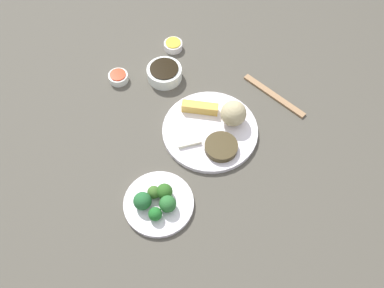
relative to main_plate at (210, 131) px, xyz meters
The scene contains 19 objects.
tabletop 0.06m from the main_plate, 57.14° to the right, with size 2.20×2.20×0.02m, color #4C483E.
main_plate is the anchor object (origin of this frame).
rice_scoop 0.09m from the main_plate, 166.70° to the left, with size 0.08×0.08×0.08m, color tan.
spring_roll 0.08m from the main_plate, 103.30° to the right, with size 0.11×0.03×0.03m, color gold.
crab_rangoon_wonton 0.08m from the main_plate, 13.30° to the right, with size 0.07×0.07×0.01m, color beige.
stir_fry_heap 0.08m from the main_plate, 76.70° to the left, with size 0.10×0.10×0.02m, color #3E331B.
broccoli_plate 0.28m from the main_plate, 21.60° to the left, with size 0.19×0.19×0.01m, color white.
broccoli_floret_0 0.32m from the main_plate, 24.52° to the left, with size 0.04×0.04×0.04m, color #1E6825.
broccoli_floret_1 0.25m from the main_plate, 22.15° to the left, with size 0.04×0.04×0.04m, color #2B5E1E.
broccoli_floret_2 0.31m from the main_plate, 15.71° to the left, with size 0.05×0.05×0.05m, color #23612F.
broccoli_floret_3 0.27m from the main_plate, 16.79° to the left, with size 0.04×0.04×0.04m, color #3A6625.
broccoli_floret_5 0.28m from the main_plate, 27.73° to the left, with size 0.05×0.05×0.05m, color #29682E.
soy_sauce_bowl 0.26m from the main_plate, 93.32° to the right, with size 0.11×0.11×0.04m, color white.
soy_sauce_bowl_liquid 0.27m from the main_plate, 93.32° to the right, with size 0.09×0.09×0.00m, color black.
sauce_ramekin_hot_mustard 0.37m from the main_plate, 108.18° to the right, with size 0.06×0.06×0.03m, color white.
sauce_ramekin_hot_mustard_liquid 0.37m from the main_plate, 108.18° to the right, with size 0.05×0.05×0.00m, color yellow.
sauce_ramekin_sweet_and_sour 0.36m from the main_plate, 71.88° to the right, with size 0.06×0.06×0.03m, color white.
sauce_ramekin_sweet_and_sour_liquid 0.36m from the main_plate, 71.88° to the right, with size 0.05×0.05×0.00m, color red.
chopsticks_pair 0.25m from the main_plate, behind, with size 0.24×0.02×0.01m, color #9E7751.
Camera 1 is at (0.43, 0.57, 1.07)m, focal length 38.36 mm.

